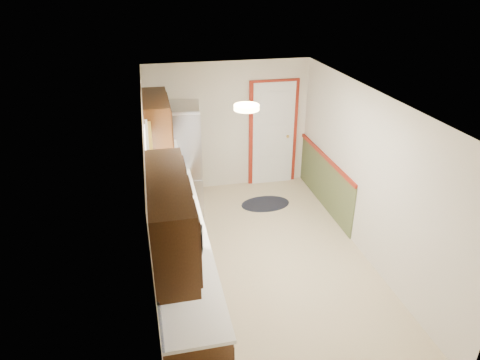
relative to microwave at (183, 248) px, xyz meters
name	(u,v)px	position (x,y,z in m)	size (l,w,h in m)	color
room_shell	(264,186)	(1.20, 1.10, 0.07)	(3.20, 5.20, 2.52)	#C9B88E
kitchen_run	(176,233)	(-0.04, 0.81, -0.32)	(0.63, 4.00, 2.20)	#331B0B
back_wall_trim	(284,144)	(2.19, 3.31, -0.24)	(1.12, 2.30, 2.08)	maroon
ceiling_fixture	(247,107)	(0.90, 0.90, 1.23)	(0.30, 0.30, 0.06)	#FFD88C
microwave	(183,248)	(0.00, 0.00, 0.00)	(0.56, 0.31, 0.38)	white
refrigerator	(178,160)	(0.18, 2.85, -0.19)	(0.86, 0.82, 1.88)	#B7B7BC
rug	(265,204)	(1.68, 2.68, -1.12)	(0.88, 0.57, 0.01)	black
cooktop	(172,186)	(0.01, 1.85, -0.18)	(0.54, 0.65, 0.02)	black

